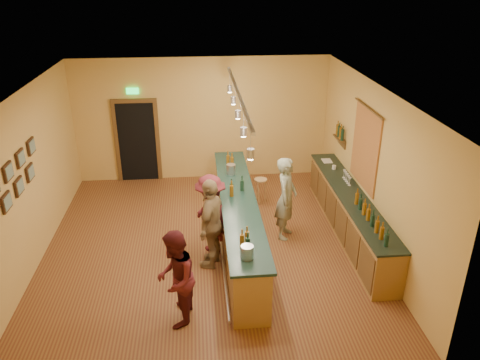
{
  "coord_description": "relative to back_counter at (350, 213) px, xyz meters",
  "views": [
    {
      "loc": [
        -0.12,
        -8.18,
        5.15
      ],
      "look_at": [
        0.67,
        0.2,
        1.34
      ],
      "focal_mm": 35.0,
      "sensor_mm": 36.0,
      "label": 1
    }
  ],
  "objects": [
    {
      "name": "wall_front",
      "position": [
        -2.97,
        -3.68,
        1.11
      ],
      "size": [
        6.5,
        0.02,
        3.2
      ],
      "primitive_type": "cube",
      "color": "gold",
      "rests_on": "floor"
    },
    {
      "name": "tapestry",
      "position": [
        0.26,
        0.22,
        1.36
      ],
      "size": [
        0.03,
        1.4,
        1.6
      ],
      "primitive_type": "cube",
      "color": "maroon",
      "rests_on": "wall_right"
    },
    {
      "name": "customer_c",
      "position": [
        -2.91,
        -0.4,
        0.33
      ],
      "size": [
        0.98,
        1.21,
        1.64
      ],
      "primitive_type": "imported",
      "rotation": [
        0.0,
        0.0,
        -1.17
      ],
      "color": "#59191E",
      "rests_on": "floor"
    },
    {
      "name": "pendant_track",
      "position": [
        -2.36,
        -0.18,
        2.5
      ],
      "size": [
        0.11,
        4.6,
        0.5
      ],
      "color": "silver",
      "rests_on": "ceiling"
    },
    {
      "name": "floor",
      "position": [
        -2.97,
        -0.18,
        -0.49
      ],
      "size": [
        7.0,
        7.0,
        0.0
      ],
      "primitive_type": "plane",
      "color": "brown",
      "rests_on": "ground"
    },
    {
      "name": "bar_stool",
      "position": [
        -1.66,
        1.62,
        -0.01
      ],
      "size": [
        0.3,
        0.3,
        0.62
      ],
      "rotation": [
        0.0,
        0.0,
        -0.08
      ],
      "color": "#A9804C",
      "rests_on": "floor"
    },
    {
      "name": "bartender",
      "position": [
        -1.35,
        0.05,
        0.39
      ],
      "size": [
        0.63,
        0.75,
        1.76
      ],
      "primitive_type": "imported",
      "rotation": [
        0.0,
        0.0,
        1.18
      ],
      "color": "gray",
      "rests_on": "floor"
    },
    {
      "name": "doorway",
      "position": [
        -4.67,
        3.3,
        0.64
      ],
      "size": [
        1.15,
        0.09,
        2.48
      ],
      "color": "black",
      "rests_on": "wall_back"
    },
    {
      "name": "customer_b",
      "position": [
        -2.91,
        -0.84,
        0.4
      ],
      "size": [
        0.77,
        1.12,
        1.76
      ],
      "primitive_type": "imported",
      "rotation": [
        0.0,
        0.0,
        -1.93
      ],
      "color": "#997A51",
      "rests_on": "floor"
    },
    {
      "name": "bottle_shelf",
      "position": [
        0.2,
        1.72,
        1.18
      ],
      "size": [
        0.17,
        0.55,
        0.54
      ],
      "color": "#543919",
      "rests_on": "wall_right"
    },
    {
      "name": "picture_grid",
      "position": [
        -6.18,
        -0.93,
        1.46
      ],
      "size": [
        0.06,
        2.2,
        0.7
      ],
      "primitive_type": null,
      "color": "#382111",
      "rests_on": "wall_left"
    },
    {
      "name": "wall_back",
      "position": [
        -2.97,
        3.32,
        1.11
      ],
      "size": [
        6.5,
        0.02,
        3.2
      ],
      "primitive_type": "cube",
      "color": "gold",
      "rests_on": "floor"
    },
    {
      "name": "ceiling",
      "position": [
        -2.97,
        -0.18,
        2.71
      ],
      "size": [
        6.5,
        7.0,
        0.02
      ],
      "primitive_type": "cube",
      "color": "silver",
      "rests_on": "wall_back"
    },
    {
      "name": "wall_left",
      "position": [
        -6.22,
        -0.18,
        1.11
      ],
      "size": [
        0.02,
        7.0,
        3.2
      ],
      "primitive_type": "cube",
      "color": "gold",
      "rests_on": "floor"
    },
    {
      "name": "customer_a",
      "position": [
        -3.52,
        -2.38,
        0.32
      ],
      "size": [
        0.7,
        0.85,
        1.61
      ],
      "primitive_type": "imported",
      "rotation": [
        0.0,
        0.0,
        -1.7
      ],
      "color": "#59191E",
      "rests_on": "floor"
    },
    {
      "name": "back_counter",
      "position": [
        0.0,
        0.0,
        0.0
      ],
      "size": [
        0.6,
        4.55,
        1.27
      ],
      "color": "brown",
      "rests_on": "floor"
    },
    {
      "name": "wall_right",
      "position": [
        0.28,
        -0.18,
        1.11
      ],
      "size": [
        0.02,
        7.0,
        3.2
      ],
      "primitive_type": "cube",
      "color": "gold",
      "rests_on": "floor"
    },
    {
      "name": "tasting_bar",
      "position": [
        -2.36,
        -0.18,
        0.12
      ],
      "size": [
        0.73,
        5.1,
        1.38
      ],
      "color": "brown",
      "rests_on": "floor"
    }
  ]
}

